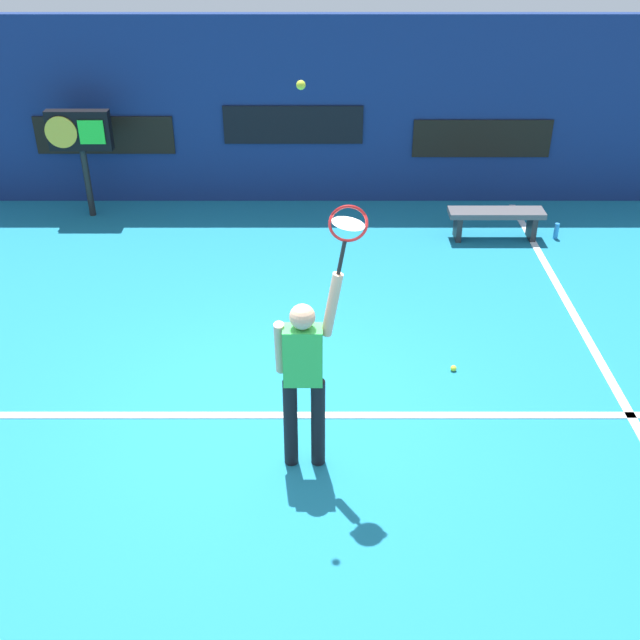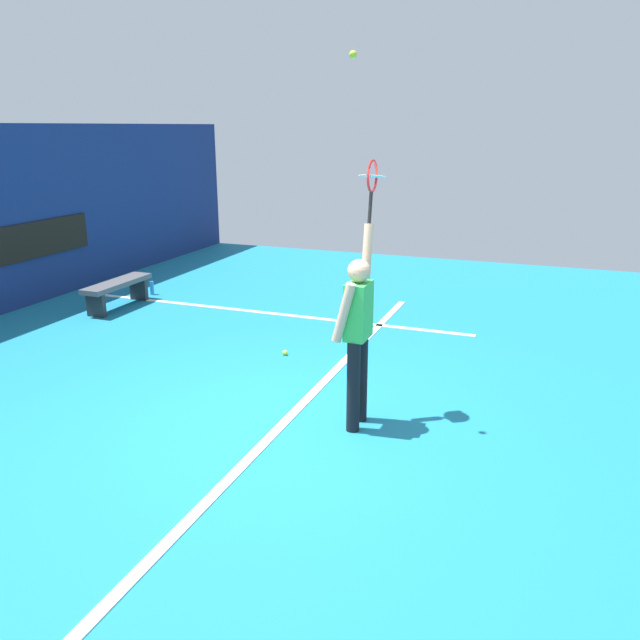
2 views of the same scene
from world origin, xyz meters
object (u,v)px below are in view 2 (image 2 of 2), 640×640
(court_bench, at_px, (118,288))
(tennis_player, at_px, (358,329))
(tennis_racket, at_px, (372,180))
(spare_ball, at_px, (285,353))
(tennis_ball, at_px, (353,55))
(water_bottle, at_px, (152,288))

(court_bench, bearing_deg, tennis_player, -118.82)
(tennis_racket, height_order, court_bench, tennis_racket)
(court_bench, relative_size, spare_ball, 20.59)
(tennis_racket, relative_size, tennis_ball, 9.15)
(spare_ball, bearing_deg, tennis_player, -137.29)
(court_bench, height_order, spare_ball, court_bench)
(tennis_player, bearing_deg, tennis_ball, 86.16)
(tennis_racket, bearing_deg, spare_ball, 49.92)
(court_bench, xyz_separation_m, spare_ball, (-1.12, -3.49, -0.30))
(water_bottle, bearing_deg, court_bench, 180.00)
(tennis_player, bearing_deg, tennis_racket, -0.68)
(tennis_racket, distance_m, court_bench, 5.89)
(tennis_player, relative_size, water_bottle, 8.29)
(tennis_player, xyz_separation_m, court_bench, (2.74, 4.98, -0.67))
(court_bench, bearing_deg, spare_ball, -107.83)
(tennis_ball, relative_size, water_bottle, 0.28)
(tennis_racket, height_order, water_bottle, tennis_racket)
(tennis_racket, xyz_separation_m, water_bottle, (3.31, 4.98, -2.27))
(tennis_player, relative_size, spare_ball, 29.26)
(water_bottle, bearing_deg, spare_ball, -120.41)
(tennis_player, xyz_separation_m, tennis_racket, (0.36, -0.00, 1.38))
(tennis_ball, xyz_separation_m, water_bottle, (3.66, 4.89, -3.34))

